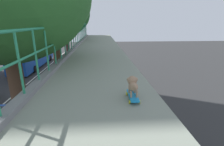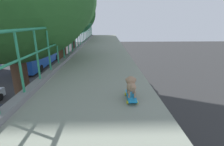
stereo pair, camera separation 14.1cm
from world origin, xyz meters
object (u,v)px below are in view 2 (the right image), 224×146
at_px(toy_skateboard, 131,96).
at_px(car_blue_fifth, 2,121).
at_px(city_bus, 40,54).
at_px(small_dog, 131,84).

bearing_deg(toy_skateboard, car_blue_fifth, 137.36).
height_order(city_bus, toy_skateboard, toy_skateboard).
height_order(car_blue_fifth, city_bus, city_bus).
distance_m(city_bus, toy_skateboard, 25.67).
xyz_separation_m(toy_skateboard, small_dog, (0.00, 0.04, 0.22)).
bearing_deg(car_blue_fifth, city_bus, 102.95).
xyz_separation_m(car_blue_fifth, toy_skateboard, (7.05, -6.49, 4.62)).
bearing_deg(city_bus, small_dog, -64.72).
distance_m(car_blue_fifth, toy_skateboard, 10.64).
xyz_separation_m(car_blue_fifth, city_bus, (-3.80, 16.53, 1.24)).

